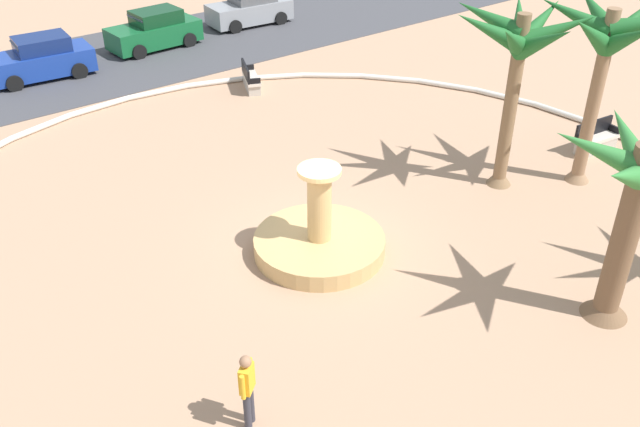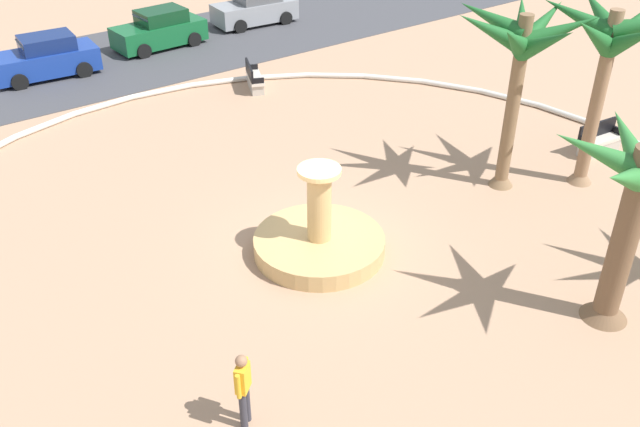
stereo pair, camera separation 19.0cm
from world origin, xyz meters
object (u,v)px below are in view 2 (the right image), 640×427
Objects in this scene: palm_tree_far_side at (638,198)px; person_pedestrian_stroll at (243,387)px; fountain at (319,241)px; palm_tree_by_curb at (521,48)px; bench_west at (599,143)px; parked_car_third at (255,8)px; parked_car_leftmost at (46,58)px; parked_car_second at (160,30)px; bench_southwest at (255,80)px; palm_tree_mid_plaza at (610,46)px.

palm_tree_far_side is 8.53m from person_pedestrian_stroll.
fountain is 0.62× the size of palm_tree_by_curb.
parked_car_third is at bearing 94.70° from bench_west.
parked_car_leftmost and parked_car_second have the same top height.
parked_car_leftmost is (-5.98, 6.02, 0.43)m from bench_southwest.
palm_tree_far_side is at bearing -102.98° from parked_car_third.
palm_tree_mid_plaza is (8.42, -1.66, 3.80)m from fountain.
palm_tree_by_curb is 11.64m from person_pedestrian_stroll.
fountain is 0.74× the size of palm_tree_far_side.
parked_car_third is (8.96, 17.39, 0.45)m from fountain.
bench_southwest is 0.41× the size of parked_car_second.
palm_tree_by_curb reaches higher than person_pedestrian_stroll.
parked_car_leftmost reaches higher than bench_southwest.
palm_tree_far_side is 22.80m from parked_car_leftmost.
bench_west is 0.99× the size of bench_southwest.
palm_tree_mid_plaza reaches higher than palm_tree_by_curb.
fountain is at bearing -102.40° from parked_car_second.
palm_tree_mid_plaza is at bearing -157.99° from bench_west.
palm_tree_far_side is at bearing -116.88° from palm_tree_by_curb.
fountain is 0.80× the size of parked_car_leftmost.
palm_tree_by_curb is 18.26m from parked_car_third.
palm_tree_mid_plaza reaches higher than person_pedestrian_stroll.
person_pedestrian_stroll is 0.41× the size of parked_car_leftmost.
parked_car_leftmost is (-1.49, 16.31, 0.45)m from fountain.
palm_tree_far_side is at bearing -139.38° from palm_tree_mid_plaza.
palm_tree_mid_plaza is 4.38m from bench_west.
parked_car_leftmost is 1.00× the size of parked_car_second.
palm_tree_by_curb reaches higher than parked_car_leftmost.
person_pedestrian_stroll is at bearing -163.14° from palm_tree_by_curb.
bench_southwest is at bearing -45.22° from parked_car_leftmost.
parked_car_third is (5.23, 0.42, 0.00)m from parked_car_second.
parked_car_leftmost is (-7.85, 16.68, -3.35)m from palm_tree_by_curb.
parked_car_second is at bearing 110.69° from bench_west.
parked_car_leftmost is at bearing -172.84° from parked_car_second.
parked_car_second is at bearing 89.71° from palm_tree_far_side.
parked_car_third is at bearing 57.64° from person_pedestrian_stroll.
parked_car_third is at bearing 88.38° from palm_tree_mid_plaza.
parked_car_third reaches higher than bench_southwest.
parked_car_leftmost is (-5.11, 22.10, -2.32)m from palm_tree_far_side.
palm_tree_mid_plaza is 3.27× the size of bench_west.
palm_tree_by_curb is 3.17× the size of person_pedestrian_stroll.
palm_tree_mid_plaza is at bearing -91.62° from parked_car_third.
parked_car_leftmost is 1.00× the size of parked_car_third.
palm_tree_by_curb is 1.30× the size of parked_car_second.
parked_car_third is at bearing 81.67° from palm_tree_by_curb.
fountain is at bearing 122.00° from palm_tree_far_side.
parked_car_third is (-1.50, 18.23, 0.43)m from bench_west.
person_pedestrian_stroll reaches higher than parked_car_third.
palm_tree_by_curb is at bearing 173.46° from bench_west.
palm_tree_by_curb is at bearing -64.80° from parked_car_leftmost.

